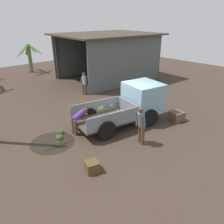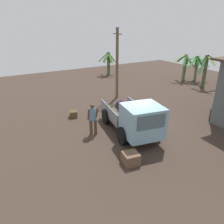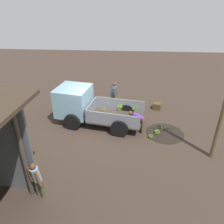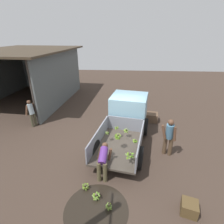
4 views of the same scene
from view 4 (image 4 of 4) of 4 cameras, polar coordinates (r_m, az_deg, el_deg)
ground at (r=8.67m, az=1.23°, el=-9.61°), size 36.00×36.00×0.00m
mud_patch_0 at (r=6.02m, az=-5.13°, el=-29.22°), size 1.95×1.95×0.01m
cargo_truck at (r=8.83m, az=5.02°, el=-1.11°), size 4.85×2.68×1.97m
warehouse_shed at (r=14.97m, az=-25.46°, el=13.87°), size 8.63×6.86×3.81m
banana_palm_1 at (r=20.77m, az=-21.93°, el=12.63°), size 2.15×2.09×2.35m
person_foreground_visitor at (r=7.68m, az=18.14°, el=-7.35°), size 0.49×0.65×1.73m
person_worker_loading at (r=6.44m, az=-2.92°, el=-15.33°), size 0.84×0.60×1.18m
person_bystander_near_shed at (r=10.64m, az=-24.83°, el=0.00°), size 0.57×0.47×1.55m
banana_bunch_on_ground_0 at (r=5.94m, az=-1.01°, el=-28.45°), size 0.23×0.21×0.19m
banana_bunch_on_ground_1 at (r=6.19m, az=-5.19°, el=-25.60°), size 0.29×0.29×0.21m
banana_bunch_on_ground_2 at (r=6.48m, az=-8.64°, el=-22.83°), size 0.26×0.25×0.20m
wooden_crate_0 at (r=6.22m, az=23.91°, el=-26.68°), size 0.57×0.57×0.40m
wooden_crate_1 at (r=10.72m, az=12.88°, el=-1.67°), size 0.75×0.75×0.49m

